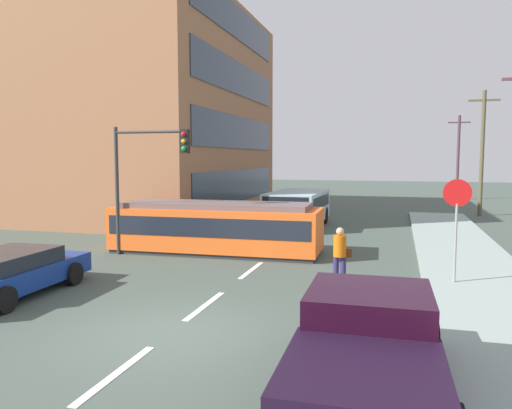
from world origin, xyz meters
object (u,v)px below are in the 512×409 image
city_bus (297,207)px  utility_pole_far (482,151)px  streetcar_tram (216,227)px  pedestrian_crossing (340,253)px  stop_sign (457,209)px  utility_pole_distant (458,156)px  parked_sedan_near (10,272)px  parked_sedan_mid (192,221)px  pickup_truck_parked (368,347)px  traffic_light_mast (146,165)px

city_bus → utility_pole_far: (9.93, 7.94, 2.96)m
streetcar_tram → city_bus: bearing=78.3°
pedestrian_crossing → utility_pole_far: 20.76m
pedestrian_crossing → utility_pole_far: bearing=71.8°
utility_pole_far → stop_sign: bearing=-100.1°
utility_pole_distant → parked_sedan_near: bearing=-112.4°
parked_sedan_near → parked_sedan_mid: (0.38, 11.08, -0.00)m
city_bus → pedestrian_crossing: 12.08m
city_bus → pedestrian_crossing: (3.50, -11.56, -0.12)m
streetcar_tram → parked_sedan_mid: size_ratio=1.82×
parked_sedan_near → utility_pole_far: bearing=57.4°
streetcar_tram → pickup_truck_parked: 12.04m
parked_sedan_mid → utility_pole_distant: size_ratio=0.61×
parked_sedan_near → utility_pole_far: utility_pole_far is taller
streetcar_tram → utility_pole_far: size_ratio=1.04×
parked_sedan_near → pedestrian_crossing: bearing=22.1°
city_bus → streetcar_tram: bearing=-101.7°
pedestrian_crossing → utility_pole_far: (6.43, 19.50, 3.08)m
streetcar_tram → utility_pole_distant: bearing=67.8°
streetcar_tram → pedestrian_crossing: bearing=-36.6°
city_bus → pickup_truck_parked: size_ratio=1.09×
pedestrian_crossing → utility_pole_distant: bearing=78.7°
pedestrian_crossing → pickup_truck_parked: pedestrian_crossing is taller
streetcar_tram → parked_sedan_mid: (-2.70, 3.96, -0.36)m
parked_sedan_mid → stop_sign: stop_sign is taller
pickup_truck_parked → city_bus: bearing=104.4°
city_bus → traffic_light_mast: (-3.81, -9.11, 2.28)m
parked_sedan_near → traffic_light_mast: 6.44m
parked_sedan_mid → traffic_light_mast: (0.50, -5.30, 2.71)m
parked_sedan_near → traffic_light_mast: (0.88, 5.77, 2.71)m
utility_pole_far → utility_pole_distant: (-0.04, 12.54, -0.25)m
pedestrian_crossing → city_bus: bearing=106.8°
parked_sedan_near → traffic_light_mast: traffic_light_mast is taller
city_bus → parked_sedan_near: bearing=-107.5°
pickup_truck_parked → parked_sedan_near: bearing=161.2°
pickup_truck_parked → parked_sedan_near: (-9.33, 3.17, -0.17)m
parked_sedan_near → utility_pole_distant: size_ratio=0.63×
utility_pole_distant → city_bus: bearing=-115.8°
streetcar_tram → pickup_truck_parked: (6.25, -10.29, -0.19)m
pickup_truck_parked → traffic_light_mast: size_ratio=1.07×
utility_pole_distant → parked_sedan_mid: bearing=-120.3°
traffic_light_mast → streetcar_tram: bearing=31.4°
pickup_truck_parked → utility_pole_distant: size_ratio=0.70×
streetcar_tram → utility_pole_distant: size_ratio=1.11×
pedestrian_crossing → traffic_light_mast: traffic_light_mast is taller
pedestrian_crossing → streetcar_tram: bearing=143.4°
city_bus → utility_pole_far: 13.05m
pickup_truck_parked → utility_pole_far: (5.29, 25.99, 3.22)m
pedestrian_crossing → parked_sedan_mid: (-7.81, 7.75, -0.32)m
streetcar_tram → pedestrian_crossing: size_ratio=4.78×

